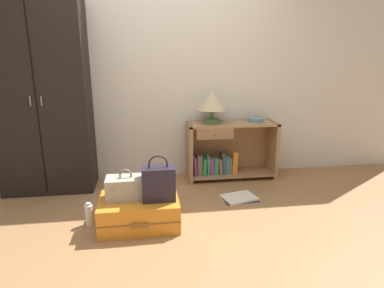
{
  "coord_description": "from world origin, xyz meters",
  "views": [
    {
      "loc": [
        -0.2,
        -2.32,
        1.39
      ],
      "look_at": [
        0.26,
        0.8,
        0.55
      ],
      "focal_mm": 30.51,
      "sensor_mm": 36.0,
      "label": 1
    }
  ],
  "objects_px": {
    "wardrobe": "(43,98)",
    "table_lamp": "(212,101)",
    "open_book_on_floor": "(239,198)",
    "train_case": "(126,188)",
    "bowl": "(256,120)",
    "handbag": "(159,183)",
    "suitcase_large": "(139,211)",
    "bottle": "(89,215)",
    "bookshelf": "(227,151)"
  },
  "relations": [
    {
      "from": "table_lamp",
      "to": "suitcase_large",
      "type": "height_order",
      "value": "table_lamp"
    },
    {
      "from": "bookshelf",
      "to": "suitcase_large",
      "type": "distance_m",
      "value": 1.45
    },
    {
      "from": "bookshelf",
      "to": "bottle",
      "type": "relative_size",
      "value": 5.14
    },
    {
      "from": "table_lamp",
      "to": "bottle",
      "type": "height_order",
      "value": "table_lamp"
    },
    {
      "from": "bookshelf",
      "to": "handbag",
      "type": "distance_m",
      "value": 1.36
    },
    {
      "from": "handbag",
      "to": "bottle",
      "type": "bearing_deg",
      "value": 170.53
    },
    {
      "from": "train_case",
      "to": "handbag",
      "type": "bearing_deg",
      "value": -12.68
    },
    {
      "from": "open_book_on_floor",
      "to": "table_lamp",
      "type": "bearing_deg",
      "value": 104.79
    },
    {
      "from": "bowl",
      "to": "train_case",
      "type": "relative_size",
      "value": 0.55
    },
    {
      "from": "wardrobe",
      "to": "handbag",
      "type": "relative_size",
      "value": 5.12
    },
    {
      "from": "bookshelf",
      "to": "handbag",
      "type": "xyz_separation_m",
      "value": [
        -0.85,
        -1.05,
        0.07
      ]
    },
    {
      "from": "bookshelf",
      "to": "train_case",
      "type": "bearing_deg",
      "value": -138.51
    },
    {
      "from": "table_lamp",
      "to": "suitcase_large",
      "type": "distance_m",
      "value": 1.53
    },
    {
      "from": "train_case",
      "to": "suitcase_large",
      "type": "bearing_deg",
      "value": -10.67
    },
    {
      "from": "train_case",
      "to": "open_book_on_floor",
      "type": "height_order",
      "value": "train_case"
    },
    {
      "from": "bowl",
      "to": "open_book_on_floor",
      "type": "distance_m",
      "value": 1.0
    },
    {
      "from": "wardrobe",
      "to": "bowl",
      "type": "xyz_separation_m",
      "value": [
        2.3,
        0.08,
        -0.3
      ]
    },
    {
      "from": "open_book_on_floor",
      "to": "suitcase_large",
      "type": "bearing_deg",
      "value": -158.66
    },
    {
      "from": "train_case",
      "to": "bottle",
      "type": "bearing_deg",
      "value": 173.22
    },
    {
      "from": "bookshelf",
      "to": "bowl",
      "type": "height_order",
      "value": "bowl"
    },
    {
      "from": "wardrobe",
      "to": "suitcase_large",
      "type": "height_order",
      "value": "wardrobe"
    },
    {
      "from": "wardrobe",
      "to": "train_case",
      "type": "height_order",
      "value": "wardrobe"
    },
    {
      "from": "wardrobe",
      "to": "train_case",
      "type": "xyz_separation_m",
      "value": [
        0.85,
        -0.93,
        -0.65
      ]
    },
    {
      "from": "open_book_on_floor",
      "to": "bookshelf",
      "type": "bearing_deg",
      "value": 87.77
    },
    {
      "from": "suitcase_large",
      "to": "handbag",
      "type": "bearing_deg",
      "value": -13.87
    },
    {
      "from": "bowl",
      "to": "handbag",
      "type": "xyz_separation_m",
      "value": [
        -1.19,
        -1.07,
        -0.29
      ]
    },
    {
      "from": "bottle",
      "to": "open_book_on_floor",
      "type": "bearing_deg",
      "value": 13.13
    },
    {
      "from": "wardrobe",
      "to": "open_book_on_floor",
      "type": "xyz_separation_m",
      "value": [
        1.94,
        -0.56,
        -0.98
      ]
    },
    {
      "from": "table_lamp",
      "to": "handbag",
      "type": "bearing_deg",
      "value": -122.0
    },
    {
      "from": "bottle",
      "to": "train_case",
      "type": "bearing_deg",
      "value": -6.78
    },
    {
      "from": "table_lamp",
      "to": "bowl",
      "type": "xyz_separation_m",
      "value": [
        0.52,
        0.01,
        -0.23
      ]
    },
    {
      "from": "bottle",
      "to": "wardrobe",
      "type": "bearing_deg",
      "value": 120.27
    },
    {
      "from": "suitcase_large",
      "to": "handbag",
      "type": "relative_size",
      "value": 1.73
    },
    {
      "from": "bowl",
      "to": "bottle",
      "type": "bearing_deg",
      "value": -151.29
    },
    {
      "from": "bowl",
      "to": "table_lamp",
      "type": "bearing_deg",
      "value": -178.52
    },
    {
      "from": "wardrobe",
      "to": "table_lamp",
      "type": "distance_m",
      "value": 1.78
    },
    {
      "from": "suitcase_large",
      "to": "bookshelf",
      "type": "bearing_deg",
      "value": 44.72
    },
    {
      "from": "table_lamp",
      "to": "train_case",
      "type": "distance_m",
      "value": 1.48
    },
    {
      "from": "train_case",
      "to": "open_book_on_floor",
      "type": "xyz_separation_m",
      "value": [
        1.1,
        0.37,
        -0.33
      ]
    },
    {
      "from": "table_lamp",
      "to": "handbag",
      "type": "distance_m",
      "value": 1.35
    },
    {
      "from": "bowl",
      "to": "open_book_on_floor",
      "type": "bearing_deg",
      "value": -119.1
    },
    {
      "from": "bowl",
      "to": "open_book_on_floor",
      "type": "height_order",
      "value": "bowl"
    },
    {
      "from": "suitcase_large",
      "to": "open_book_on_floor",
      "type": "bearing_deg",
      "value": 21.34
    },
    {
      "from": "handbag",
      "to": "bottle",
      "type": "distance_m",
      "value": 0.67
    },
    {
      "from": "bookshelf",
      "to": "bottle",
      "type": "xyz_separation_m",
      "value": [
        -1.45,
        -0.95,
        -0.23
      ]
    },
    {
      "from": "bookshelf",
      "to": "open_book_on_floor",
      "type": "relative_size",
      "value": 2.72
    },
    {
      "from": "handbag",
      "to": "bottle",
      "type": "xyz_separation_m",
      "value": [
        -0.59,
        0.1,
        -0.29
      ]
    },
    {
      "from": "table_lamp",
      "to": "train_case",
      "type": "bearing_deg",
      "value": -132.95
    },
    {
      "from": "bookshelf",
      "to": "open_book_on_floor",
      "type": "xyz_separation_m",
      "value": [
        -0.02,
        -0.62,
        -0.31
      ]
    },
    {
      "from": "wardrobe",
      "to": "bottle",
      "type": "relative_size",
      "value": 9.78
    }
  ]
}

